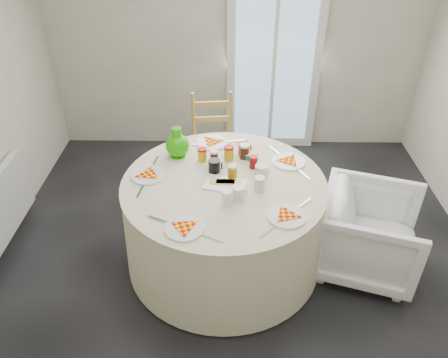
{
  "coord_description": "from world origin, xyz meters",
  "views": [
    {
      "loc": [
        -0.07,
        -2.56,
        2.63
      ],
      "look_at": [
        -0.1,
        0.06,
        0.8
      ],
      "focal_mm": 35.0,
      "sensor_mm": 36.0,
      "label": 1
    }
  ],
  "objects_px": {
    "wooden_chair": "(214,144)",
    "armchair": "(371,229)",
    "green_pitcher": "(177,145)",
    "table": "(224,223)",
    "radiator": "(1,209)"
  },
  "relations": [
    {
      "from": "table",
      "to": "armchair",
      "type": "xyz_separation_m",
      "value": [
        1.13,
        -0.07,
        0.02
      ]
    },
    {
      "from": "table",
      "to": "radiator",
      "type": "bearing_deg",
      "value": 175.61
    },
    {
      "from": "wooden_chair",
      "to": "armchair",
      "type": "bearing_deg",
      "value": -48.5
    },
    {
      "from": "armchair",
      "to": "green_pitcher",
      "type": "xyz_separation_m",
      "value": [
        -1.51,
        0.44,
        0.48
      ]
    },
    {
      "from": "radiator",
      "to": "wooden_chair",
      "type": "height_order",
      "value": "wooden_chair"
    },
    {
      "from": "wooden_chair",
      "to": "green_pitcher",
      "type": "height_order",
      "value": "green_pitcher"
    },
    {
      "from": "radiator",
      "to": "wooden_chair",
      "type": "bearing_deg",
      "value": 28.53
    },
    {
      "from": "table",
      "to": "armchair",
      "type": "distance_m",
      "value": 1.14
    },
    {
      "from": "wooden_chair",
      "to": "green_pitcher",
      "type": "distance_m",
      "value": 0.85
    },
    {
      "from": "wooden_chair",
      "to": "armchair",
      "type": "height_order",
      "value": "wooden_chair"
    },
    {
      "from": "radiator",
      "to": "table",
      "type": "xyz_separation_m",
      "value": [
        1.84,
        -0.14,
        -0.01
      ]
    },
    {
      "from": "table",
      "to": "green_pitcher",
      "type": "distance_m",
      "value": 0.72
    },
    {
      "from": "radiator",
      "to": "wooden_chair",
      "type": "distance_m",
      "value": 1.96
    },
    {
      "from": "green_pitcher",
      "to": "wooden_chair",
      "type": "bearing_deg",
      "value": 49.96
    },
    {
      "from": "table",
      "to": "wooden_chair",
      "type": "relative_size",
      "value": 1.66
    }
  ]
}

